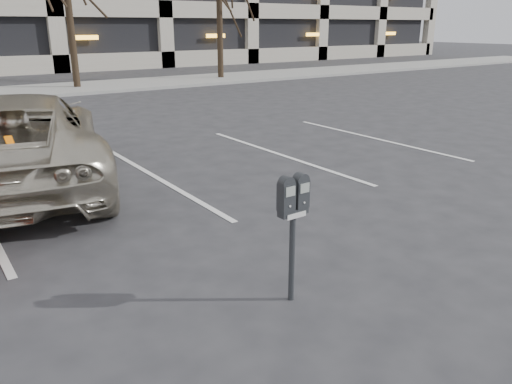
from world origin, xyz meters
The scene contains 3 objects.
ground centered at (0.00, 0.00, 0.00)m, with size 140.00×140.00×0.00m, color #28282B.
parking_meter centered at (0.77, -2.30, 0.96)m, with size 0.32×0.13×1.25m.
suv_silver centered at (-0.61, 3.08, 0.77)m, with size 3.74×5.99×1.55m.
Camera 1 is at (-1.98, -5.65, 2.56)m, focal length 35.00 mm.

